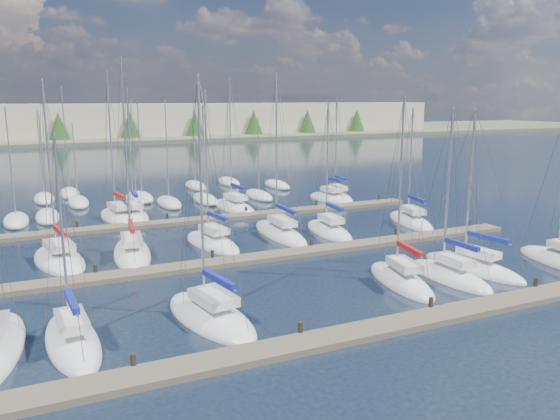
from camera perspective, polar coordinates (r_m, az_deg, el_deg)
name	(u,v)px	position (r m, az deg, el deg)	size (l,w,h in m)	color
ground	(148,179)	(81.53, -13.63, 3.17)	(400.00, 400.00, 0.00)	#1B2636
dock_near	(379,328)	(28.54, 10.32, -12.06)	(44.00, 1.93, 1.10)	#6B5E4C
dock_mid	(269,256)	(40.08, -1.21, -4.87)	(44.00, 1.93, 1.10)	#6B5E4C
dock_far	(211,219)	(52.82, -7.27, -0.91)	(44.00, 1.93, 1.10)	#6B5E4C
sailboat_d	(401,280)	(35.69, 12.50, -7.19)	(3.60, 7.80, 12.47)	white
sailboat_q	(330,199)	(62.84, 5.20, 1.17)	(3.18, 7.31, 10.58)	white
sailboat_l	(329,231)	(47.71, 5.15, -2.19)	(3.24, 7.92, 11.86)	white
sailboat_p	(234,207)	(58.15, -4.80, 0.33)	(3.33, 8.64, 14.30)	white
sailboat_i	(132,253)	(42.28, -15.20, -4.35)	(3.75, 9.63, 15.14)	white
sailboat_k	(280,233)	(46.72, 0.00, -2.42)	(2.87, 9.62, 14.36)	white
sailboat_e	(449,276)	(37.35, 17.26, -6.60)	(2.48, 7.27, 11.74)	white
sailboat_c	(211,316)	(29.70, -7.27, -10.93)	(4.38, 8.47, 13.46)	white
sailboat_m	(411,221)	(52.63, 13.51, -1.16)	(4.26, 8.41, 11.37)	white
sailboat_o	(135,216)	(55.21, -14.95, -0.62)	(2.74, 7.05, 13.25)	white
sailboat_b	(73,341)	(28.48, -20.86, -12.68)	(2.83, 7.77, 10.78)	white
sailboat_h	(59,260)	(42.25, -22.08, -4.84)	(4.32, 8.48, 13.58)	white
sailboat_n	(117,217)	(55.22, -16.62, -0.71)	(3.50, 8.47, 14.79)	white
sailboat_f	(473,268)	(39.65, 19.48, -5.69)	(3.62, 8.24, 11.60)	white
sailboat_j	(212,243)	(44.01, -7.09, -3.41)	(3.87, 7.95, 12.92)	white
sailboat_r	(337,197)	(64.34, 5.99, 1.41)	(3.05, 7.67, 12.42)	white
distant_boats	(138,197)	(64.94, -14.60, 1.28)	(36.93, 20.75, 13.30)	#9EA0A5
shoreline	(34,113)	(169.09, -24.31, 9.23)	(400.00, 60.00, 38.00)	#666B51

